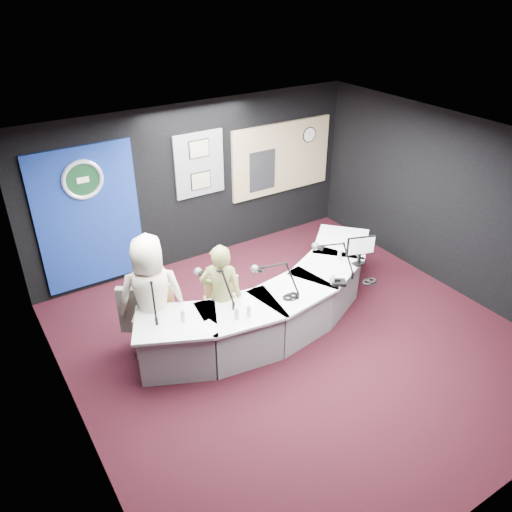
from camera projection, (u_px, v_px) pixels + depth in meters
ground at (298, 343)px, 7.31m from camera, size 6.00×6.00×0.00m
ceiling at (308, 153)px, 5.91m from camera, size 6.00×6.00×0.02m
wall_back at (197, 184)px, 8.80m from camera, size 6.00×0.02×2.80m
wall_front at (512, 405)px, 4.42m from camera, size 6.00×0.02×2.80m
wall_left at (66, 337)px, 5.21m from camera, size 0.02×6.00×2.80m
wall_right at (456, 206)px, 8.01m from camera, size 0.02×6.00×2.80m
broadcast_desk at (274, 303)px, 7.50m from camera, size 4.50×1.90×0.75m
backdrop_panel at (89, 218)px, 7.97m from camera, size 1.60×0.05×2.30m
agency_seal at (83, 180)px, 7.62m from camera, size 0.63×0.07×0.63m
seal_center at (83, 180)px, 7.62m from camera, size 0.48×0.01×0.48m
pinboard at (199, 165)px, 8.63m from camera, size 0.90×0.04×1.10m
framed_photo_upper at (199, 149)px, 8.47m from camera, size 0.34×0.02×0.27m
framed_photo_lower at (201, 181)px, 8.75m from camera, size 0.34×0.02×0.27m
booth_window_frame at (282, 158)px, 9.52m from camera, size 2.12×0.06×1.32m
booth_glow at (282, 158)px, 9.52m from camera, size 2.00×0.02×1.20m
equipment_rack at (262, 171)px, 9.37m from camera, size 0.55×0.02×0.75m
wall_clock at (309, 135)px, 9.61m from camera, size 0.28×0.01×0.28m
armchair_left at (155, 324)px, 6.94m from camera, size 0.72×0.72×0.92m
armchair_right at (222, 315)px, 7.11m from camera, size 0.71×0.71×0.92m
draped_jacket at (137, 310)px, 6.94m from camera, size 0.47×0.36×0.70m
person_man at (152, 297)px, 6.73m from camera, size 1.02×0.84×1.78m
person_woman at (221, 296)px, 6.95m from camera, size 0.68×0.63×1.56m
computer_monitor at (360, 245)px, 7.58m from camera, size 0.38×0.16×0.27m
desk_phone at (338, 282)px, 7.25m from camera, size 0.25×0.24×0.05m
headphones_near at (370, 282)px, 7.28m from camera, size 0.21×0.21×0.03m
headphones_far at (291, 296)px, 6.96m from camera, size 0.20×0.20×0.03m
paper_stack at (210, 327)px, 6.40m from camera, size 0.25×0.32×0.00m
notepad at (249, 302)px, 6.88m from camera, size 0.23×0.30×0.00m
boom_mic_a at (152, 292)px, 6.56m from camera, size 0.30×0.71×0.60m
boom_mic_b at (215, 282)px, 6.75m from camera, size 0.32×0.71×0.60m
boom_mic_c at (276, 276)px, 6.89m from camera, size 0.49×0.61×0.60m
boom_mic_d at (334, 254)px, 7.39m from camera, size 0.36×0.69×0.60m
water_bottles at (288, 282)px, 7.15m from camera, size 3.20×0.61×0.18m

